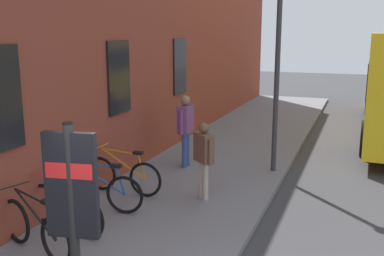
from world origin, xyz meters
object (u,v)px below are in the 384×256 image
(bicycle_mid_rack, at_px, (123,175))
(pedestrian_by_facade, at_px, (186,124))
(bicycle_beside_lamp, at_px, (35,229))
(pedestrian_crossing_street, at_px, (204,153))
(bicycle_nearest_sign, at_px, (65,209))
(bicycle_end_of_row, at_px, (99,191))
(transit_info_sign, at_px, (72,200))
(street_lamp, at_px, (278,49))

(bicycle_mid_rack, bearing_deg, pedestrian_by_facade, -12.72)
(bicycle_beside_lamp, bearing_deg, pedestrian_crossing_street, -27.50)
(pedestrian_by_facade, bearing_deg, bicycle_beside_lamp, 174.85)
(bicycle_nearest_sign, distance_m, pedestrian_crossing_street, 2.83)
(bicycle_beside_lamp, xyz_separation_m, bicycle_end_of_row, (1.73, 0.01, 0.00))
(transit_info_sign, bearing_deg, street_lamp, -6.74)
(bicycle_nearest_sign, bearing_deg, transit_info_sign, -140.55)
(bicycle_beside_lamp, height_order, pedestrian_crossing_street, pedestrian_crossing_street)
(bicycle_nearest_sign, relative_size, pedestrian_crossing_street, 1.13)
(transit_info_sign, height_order, pedestrian_crossing_street, transit_info_sign)
(bicycle_nearest_sign, height_order, bicycle_end_of_row, same)
(bicycle_beside_lamp, relative_size, bicycle_end_of_row, 0.97)
(bicycle_mid_rack, height_order, pedestrian_crossing_street, pedestrian_crossing_street)
(bicycle_end_of_row, bearing_deg, bicycle_nearest_sign, 177.63)
(bicycle_beside_lamp, distance_m, pedestrian_crossing_street, 3.46)
(bicycle_mid_rack, xyz_separation_m, transit_info_sign, (-4.08, -1.80, 1.21))
(bicycle_nearest_sign, xyz_separation_m, bicycle_end_of_row, (0.94, -0.04, 0.00))
(bicycle_nearest_sign, distance_m, bicycle_mid_rack, 1.91)
(transit_info_sign, relative_size, street_lamp, 0.50)
(bicycle_end_of_row, distance_m, pedestrian_by_facade, 3.29)
(bicycle_beside_lamp, height_order, transit_info_sign, transit_info_sign)
(bicycle_beside_lamp, xyz_separation_m, pedestrian_crossing_street, (3.03, -1.58, 0.55))
(bicycle_mid_rack, xyz_separation_m, pedestrian_by_facade, (2.21, -0.50, 0.69))
(transit_info_sign, height_order, street_lamp, street_lamp)
(street_lamp, bearing_deg, pedestrian_by_facade, 102.09)
(bicycle_beside_lamp, bearing_deg, bicycle_end_of_row, 0.40)
(bicycle_end_of_row, bearing_deg, pedestrian_crossing_street, -50.65)
(pedestrian_by_facade, bearing_deg, bicycle_mid_rack, 167.28)
(bicycle_mid_rack, bearing_deg, bicycle_beside_lamp, -178.80)
(transit_info_sign, relative_size, pedestrian_by_facade, 1.35)
(bicycle_mid_rack, distance_m, pedestrian_by_facade, 2.37)
(pedestrian_crossing_street, bearing_deg, bicycle_nearest_sign, 144.00)
(pedestrian_crossing_street, bearing_deg, street_lamp, -22.36)
(bicycle_end_of_row, xyz_separation_m, street_lamp, (3.63, -2.55, 2.50))
(bicycle_nearest_sign, distance_m, transit_info_sign, 3.07)
(bicycle_end_of_row, distance_m, pedestrian_crossing_street, 2.13)
(pedestrian_by_facade, bearing_deg, pedestrian_crossing_street, -148.78)
(bicycle_end_of_row, bearing_deg, bicycle_mid_rack, 2.62)
(bicycle_beside_lamp, xyz_separation_m, pedestrian_by_facade, (4.91, -0.44, 0.69))
(bicycle_nearest_sign, relative_size, street_lamp, 0.36)
(transit_info_sign, distance_m, pedestrian_crossing_street, 4.47)
(transit_info_sign, distance_m, street_lamp, 6.91)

